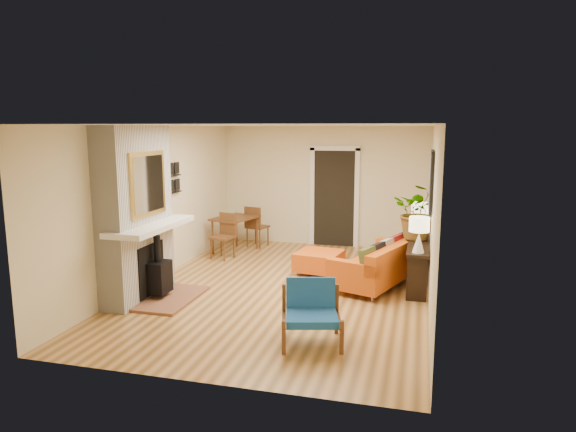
# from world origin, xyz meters

# --- Properties ---
(room_shell) EXTENTS (6.50, 6.50, 6.50)m
(room_shell) POSITION_xyz_m (0.60, 2.63, 1.24)
(room_shell) COLOR tan
(room_shell) RESTS_ON ground
(fireplace) EXTENTS (1.09, 1.68, 2.60)m
(fireplace) POSITION_xyz_m (-2.00, -1.00, 1.24)
(fireplace) COLOR white
(fireplace) RESTS_ON ground
(sofa) EXTENTS (1.46, 2.14, 0.78)m
(sofa) POSITION_xyz_m (1.49, 0.61, 0.34)
(sofa) COLOR silver
(sofa) RESTS_ON ground
(ottoman) EXTENTS (0.86, 0.86, 0.38)m
(ottoman) POSITION_xyz_m (0.36, 1.01, 0.22)
(ottoman) COLOR silver
(ottoman) RESTS_ON ground
(blue_chair) EXTENTS (0.86, 0.85, 0.74)m
(blue_chair) POSITION_xyz_m (0.85, -1.92, 0.40)
(blue_chair) COLOR brown
(blue_chair) RESTS_ON ground
(dining_table) EXTENTS (1.01, 1.70, 0.90)m
(dining_table) POSITION_xyz_m (-1.58, 2.12, 0.59)
(dining_table) COLOR brown
(dining_table) RESTS_ON ground
(console_table) EXTENTS (0.34, 1.85, 0.72)m
(console_table) POSITION_xyz_m (2.07, 0.72, 0.58)
(console_table) COLOR black
(console_table) RESTS_ON ground
(lamp_near) EXTENTS (0.30, 0.30, 0.54)m
(lamp_near) POSITION_xyz_m (2.07, -0.03, 1.06)
(lamp_near) COLOR white
(lamp_near) RESTS_ON console_table
(lamp_far) EXTENTS (0.30, 0.30, 0.54)m
(lamp_far) POSITION_xyz_m (2.07, 1.49, 1.06)
(lamp_far) COLOR white
(lamp_far) RESTS_ON console_table
(houseplant) EXTENTS (0.84, 0.73, 0.94)m
(houseplant) POSITION_xyz_m (2.06, 0.94, 1.19)
(houseplant) COLOR #1E5919
(houseplant) RESTS_ON console_table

